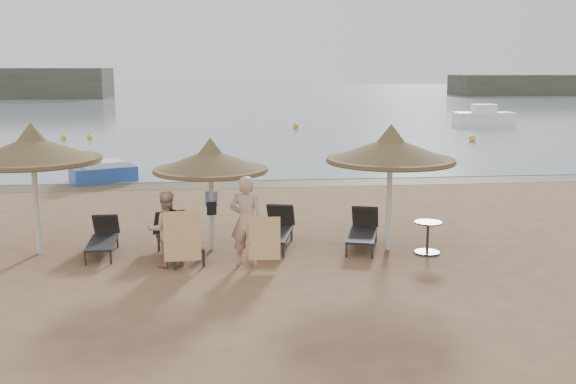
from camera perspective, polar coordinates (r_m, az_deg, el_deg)
name	(u,v)px	position (r m, az deg, el deg)	size (l,w,h in m)	color
ground	(236,265)	(13.34, -4.65, -6.52)	(160.00, 160.00, 0.00)	#906846
sea	(219,97)	(92.81, -6.14, 8.44)	(200.00, 140.00, 0.03)	gray
wet_sand_strip	(228,184)	(22.49, -5.36, 0.68)	(200.00, 1.60, 0.01)	brown
far_shore	(31,76)	(93.88, -21.90, 9.52)	(150.00, 54.80, 12.00)	#514E3D
palapa_left	(32,150)	(14.73, -21.77, 3.51)	(2.90, 2.90, 2.88)	silver
palapa_center	(211,161)	(14.10, -6.89, 2.76)	(2.54, 2.54, 2.52)	silver
palapa_right	(391,150)	(14.16, 9.11, 3.70)	(2.84, 2.84, 2.82)	silver
lounger_far_left	(103,237)	(14.69, -16.10, -3.89)	(0.64, 1.72, 0.76)	#313133
lounger_near_left	(176,237)	(14.13, -9.91, -3.98)	(1.21, 2.07, 0.88)	#313133
lounger_near_right	(277,229)	(14.71, -0.98, -3.28)	(1.06, 2.00, 0.85)	#313133
lounger_far_right	(363,230)	(14.75, 6.69, -3.36)	(1.12, 1.93, 0.82)	#313133
side_table	(428,239)	(14.38, 12.30, -4.06)	(0.59, 0.59, 0.71)	#313133
person_left	(165,223)	(13.26, -10.84, -2.72)	(0.83, 0.54, 1.81)	tan
person_right	(246,214)	(13.06, -3.73, -1.95)	(1.00, 0.65, 2.17)	tan
towel_left	(182,236)	(12.95, -9.38, -3.90)	(0.74, 0.07, 1.03)	orange
towel_right	(264,239)	(12.95, -2.10, -4.16)	(0.64, 0.05, 0.90)	orange
bag_patterned	(212,199)	(14.43, -6.81, -0.59)	(0.28, 0.14, 0.34)	white
bag_dark	(212,208)	(14.13, -6.80, -1.47)	(0.21, 0.12, 0.29)	black
pedal_boat	(102,171)	(23.85, -16.18, 1.79)	(2.51, 2.04, 1.02)	#294FAA
buoy_left	(90,137)	(38.16, -17.22, 4.70)	(0.32, 0.32, 0.32)	yellow
buoy_mid	(296,126)	(43.16, 0.69, 5.92)	(0.41, 0.41, 0.41)	yellow
buoy_right	(472,139)	(36.72, 16.07, 4.58)	(0.38, 0.38, 0.38)	yellow
buoy_extra	(64,137)	(38.51, -19.31, 4.62)	(0.31, 0.31, 0.31)	yellow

